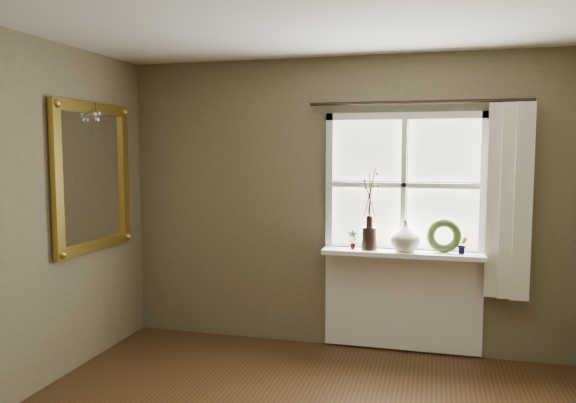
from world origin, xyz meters
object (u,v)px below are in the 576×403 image
at_px(dark_jug, 369,238).
at_px(gilt_mirror, 93,177).
at_px(cream_vase, 405,236).
at_px(wreath, 444,239).

distance_m(dark_jug, gilt_mirror, 2.40).
height_order(dark_jug, cream_vase, cream_vase).
relative_size(dark_jug, wreath, 0.69).
bearing_deg(gilt_mirror, dark_jug, 17.42).
height_order(dark_jug, wreath, wreath).
xyz_separation_m(wreath, gilt_mirror, (-2.86, -0.74, 0.53)).
xyz_separation_m(cream_vase, gilt_mirror, (-2.54, -0.70, 0.51)).
xyz_separation_m(dark_jug, gilt_mirror, (-2.23, -0.70, 0.54)).
bearing_deg(dark_jug, gilt_mirror, -162.58).
height_order(wreath, gilt_mirror, gilt_mirror).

